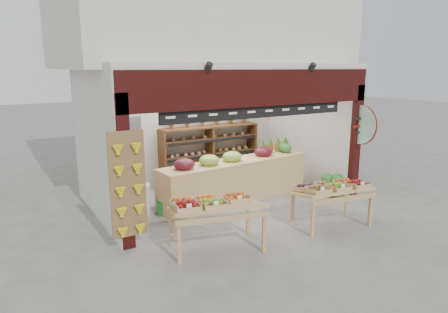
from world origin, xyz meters
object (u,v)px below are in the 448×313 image
(refrigerator, at_px, (123,156))
(back_shelving, at_px, (210,139))
(display_table_right, at_px, (332,189))
(cardboard_stack, at_px, (151,202))
(watermelon_pile, at_px, (336,187))
(mid_counter, at_px, (235,178))
(display_table_left, at_px, (210,205))

(refrigerator, bearing_deg, back_shelving, 9.66)
(display_table_right, bearing_deg, refrigerator, 127.00)
(cardboard_stack, bearing_deg, display_table_right, -40.72)
(display_table_right, bearing_deg, cardboard_stack, 139.28)
(display_table_right, xyz_separation_m, watermelon_pile, (1.47, 1.28, -0.53))
(refrigerator, xyz_separation_m, display_table_right, (2.93, -3.89, -0.24))
(back_shelving, bearing_deg, refrigerator, -176.55)
(cardboard_stack, relative_size, mid_counter, 0.28)
(cardboard_stack, bearing_deg, display_table_left, -83.00)
(mid_counter, bearing_deg, display_table_left, -131.60)
(back_shelving, relative_size, refrigerator, 1.45)
(refrigerator, relative_size, display_table_left, 1.13)
(display_table_right, relative_size, watermelon_pile, 2.10)
(back_shelving, height_order, display_table_left, back_shelving)
(mid_counter, distance_m, watermelon_pile, 2.50)
(display_table_left, relative_size, display_table_right, 1.10)
(back_shelving, relative_size, display_table_left, 1.64)
(watermelon_pile, bearing_deg, cardboard_stack, 165.01)
(back_shelving, xyz_separation_m, refrigerator, (-2.43, -0.15, -0.16))
(cardboard_stack, bearing_deg, mid_counter, -5.35)
(refrigerator, relative_size, cardboard_stack, 1.83)
(display_table_right, bearing_deg, mid_counter, 110.20)
(back_shelving, distance_m, cardboard_stack, 2.96)
(refrigerator, height_order, display_table_left, refrigerator)
(display_table_left, distance_m, display_table_right, 2.57)
(display_table_left, bearing_deg, back_shelving, 61.32)
(cardboard_stack, distance_m, display_table_right, 3.75)
(cardboard_stack, distance_m, display_table_left, 2.22)
(mid_counter, xyz_separation_m, display_table_right, (0.82, -2.24, 0.22))
(display_table_right, bearing_deg, back_shelving, 97.08)
(refrigerator, bearing_deg, display_table_left, -77.77)
(cardboard_stack, xyz_separation_m, display_table_right, (2.81, -2.42, 0.50))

